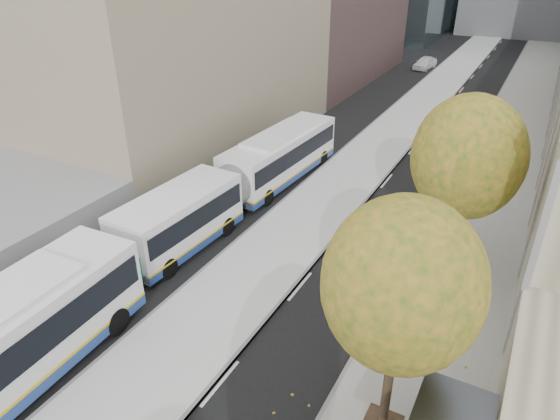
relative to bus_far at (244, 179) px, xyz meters
The scene contains 6 objects.
bus_platform 12.42m from the bus_far, 71.91° to the left, with size 4.25×150.00×0.15m, color silver.
sidewalk 16.72m from the bus_far, 44.73° to the left, with size 4.75×150.00×0.08m, color gray.
tree_c 15.72m from the bus_far, 42.29° to the right, with size 4.20×4.20×7.28m.
tree_d 12.03m from the bus_far, ahead, with size 4.40×4.40×7.60m.
bus_far is the anchor object (origin of this frame).
distant_car 38.19m from the bus_far, 89.20° to the left, with size 1.64×4.07×1.39m, color white.
Camera 1 is at (5.70, 2.52, 12.97)m, focal length 32.00 mm.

